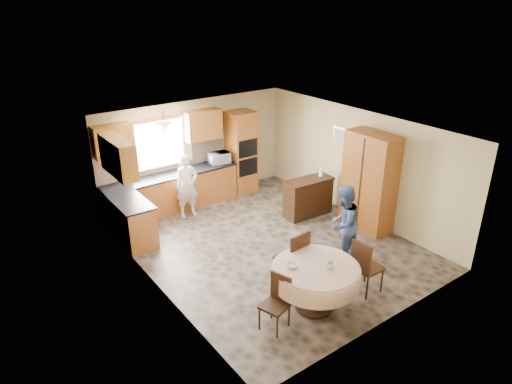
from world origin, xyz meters
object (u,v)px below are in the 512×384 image
at_px(chair_left, 277,299).
at_px(chair_back, 295,256).
at_px(dining_table, 316,275).
at_px(person_dining, 343,224).
at_px(oven_tower, 241,152).
at_px(sideboard, 308,198).
at_px(cupboard, 369,182).
at_px(person_sink, 187,186).
at_px(chair_right, 365,264).

height_order(chair_left, chair_back, chair_back).
bearing_deg(dining_table, person_dining, 29.36).
xyz_separation_m(oven_tower, sideboard, (0.43, -2.11, -0.64)).
relative_size(cupboard, dining_table, 1.52).
relative_size(chair_left, person_sink, 0.59).
xyz_separation_m(chair_left, person_sink, (0.74, 4.25, 0.26)).
xyz_separation_m(person_sink, person_dining, (1.49, -3.45, 0.02)).
xyz_separation_m(dining_table, person_dining, (1.46, 0.82, 0.13)).
relative_size(chair_back, person_dining, 0.70).
height_order(sideboard, person_sink, person_sink).
distance_m(sideboard, person_sink, 2.81).
relative_size(dining_table, chair_left, 1.59).
height_order(dining_table, chair_left, chair_left).
bearing_deg(chair_back, chair_right, 129.82).
relative_size(sideboard, chair_left, 1.32).
relative_size(cupboard, chair_left, 2.43).
bearing_deg(sideboard, person_sink, 148.10).
distance_m(cupboard, chair_back, 2.87).
height_order(dining_table, chair_back, chair_back).
bearing_deg(sideboard, chair_left, -135.36).
height_order(oven_tower, chair_back, oven_tower).
xyz_separation_m(dining_table, chair_left, (-0.78, 0.02, -0.14)).
relative_size(oven_tower, chair_right, 2.10).
bearing_deg(person_dining, dining_table, 13.54).
height_order(sideboard, cupboard, cupboard).
bearing_deg(chair_left, chair_back, 108.25).
bearing_deg(chair_right, dining_table, 80.28).
relative_size(chair_left, chair_back, 0.83).
distance_m(cupboard, person_dining, 1.58).
xyz_separation_m(sideboard, person_sink, (-2.27, 1.62, 0.33)).
bearing_deg(chair_back, cupboard, -168.29).
height_order(oven_tower, person_sink, oven_tower).
height_order(sideboard, chair_back, chair_back).
height_order(dining_table, person_dining, person_dining).
bearing_deg(oven_tower, person_sink, -165.13).
relative_size(sideboard, person_dining, 0.77).
bearing_deg(oven_tower, dining_table, -110.83).
bearing_deg(person_dining, person_sink, -82.38).
distance_m(chair_back, person_dining, 1.33).
relative_size(chair_back, person_sink, 0.72).
distance_m(chair_right, person_sink, 4.56).
bearing_deg(person_dining, chair_right, 48.46).
distance_m(chair_left, person_dining, 2.39).
height_order(dining_table, person_sink, person_sink).
height_order(oven_tower, chair_right, oven_tower).
xyz_separation_m(sideboard, chair_left, (-3.02, -2.63, 0.07)).
height_order(chair_left, person_sink, person_sink).
bearing_deg(dining_table, sideboard, 49.75).
xyz_separation_m(cupboard, dining_table, (-2.88, -1.45, -0.45)).
distance_m(oven_tower, person_sink, 1.93).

